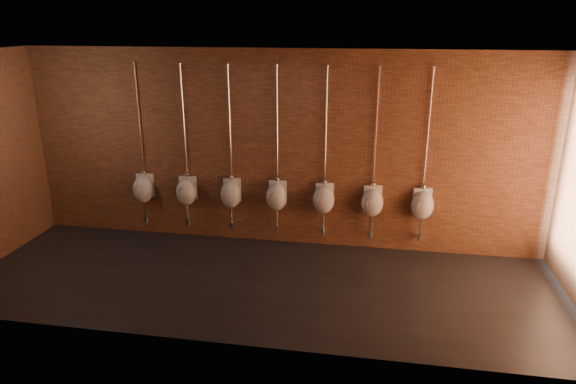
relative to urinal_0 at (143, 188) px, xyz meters
name	(u,v)px	position (x,y,z in m)	size (l,w,h in m)	color
ground	(261,283)	(2.37, -1.38, -0.86)	(8.50, 8.50, 0.00)	black
room_shell	(259,147)	(2.37, -1.38, 1.15)	(8.54, 3.04, 3.22)	black
urinal_0	(143,188)	(0.00, 0.00, 0.00)	(0.40, 0.36, 2.71)	silver
urinal_1	(186,191)	(0.78, 0.00, 0.00)	(0.40, 0.36, 2.71)	silver
urinal_2	(231,193)	(1.56, 0.00, 0.00)	(0.40, 0.36, 2.71)	silver
urinal_3	(277,196)	(2.33, 0.00, 0.00)	(0.40, 0.36, 2.71)	silver
urinal_4	(324,199)	(3.11, 0.00, 0.00)	(0.40, 0.36, 2.71)	silver
urinal_5	(372,201)	(3.89, 0.00, 0.00)	(0.40, 0.36, 2.71)	silver
urinal_6	(422,204)	(4.67, 0.00, 0.00)	(0.40, 0.36, 2.71)	silver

